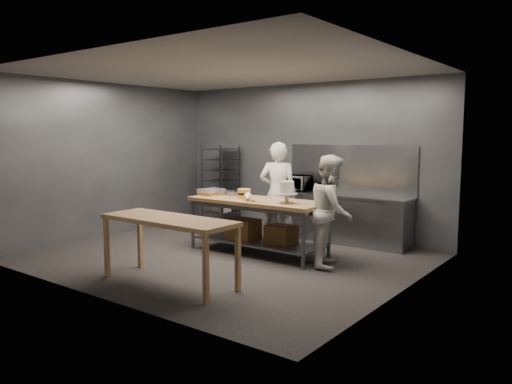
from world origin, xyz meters
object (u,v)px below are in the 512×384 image
frosted_cake_stand (287,190)px  layer_cake (244,194)px  near_counter (168,224)px  speed_rack (221,187)px  microwave (297,183)px  chef_right (332,211)px  chef_behind (278,193)px  work_table (258,220)px

frosted_cake_stand → layer_cake: (-0.92, 0.08, -0.14)m
near_counter → speed_rack: (-2.26, 3.66, 0.04)m
speed_rack → microwave: (1.90, 0.08, 0.19)m
near_counter → speed_rack: 4.30m
frosted_cake_stand → layer_cake: frosted_cake_stand is taller
layer_cake → frosted_cake_stand: bearing=-4.9°
chef_right → chef_behind: bearing=40.3°
chef_right → speed_rack: bearing=43.9°
frosted_cake_stand → chef_right: bearing=11.4°
chef_behind → near_counter: bearing=69.9°
near_counter → chef_behind: size_ratio=1.07×
work_table → frosted_cake_stand: bearing=-8.9°
work_table → near_counter: (0.06, -2.08, 0.24)m
speed_rack → chef_right: 3.87m
work_table → near_counter: bearing=-88.4°
chef_behind → frosted_cake_stand: (0.80, -0.91, 0.20)m
frosted_cake_stand → chef_behind: bearing=131.0°
microwave → frosted_cake_stand: bearing=-62.0°
work_table → layer_cake: bearing=-175.6°
speed_rack → chef_behind: chef_behind is taller
work_table → chef_right: (1.36, 0.05, 0.28)m
work_table → microwave: (-0.30, 1.66, 0.48)m
microwave → frosted_cake_stand: (0.93, -1.76, 0.09)m
near_counter → chef_right: 2.49m
speed_rack → layer_cake: size_ratio=7.94×
microwave → near_counter: bearing=-84.6°
chef_behind → work_table: bearing=76.6°
chef_right → microwave: bearing=22.9°
near_counter → chef_right: size_ratio=1.18×
near_counter → chef_behind: bearing=94.3°
speed_rack → near_counter: bearing=-58.3°
work_table → layer_cake: (-0.28, -0.02, 0.43)m
speed_rack → microwave: size_ratio=3.23×
speed_rack → frosted_cake_stand: 3.31m
speed_rack → layer_cake: speed_rack is taller
near_counter → layer_cake: (-0.34, 2.06, 0.19)m
speed_rack → chef_right: speed_rack is taller
near_counter → layer_cake: bearing=99.5°
chef_behind → layer_cake: chef_behind is taller
work_table → layer_cake: size_ratio=10.88×
chef_behind → chef_right: 1.70m
chef_behind → layer_cake: (-0.12, -0.84, 0.07)m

